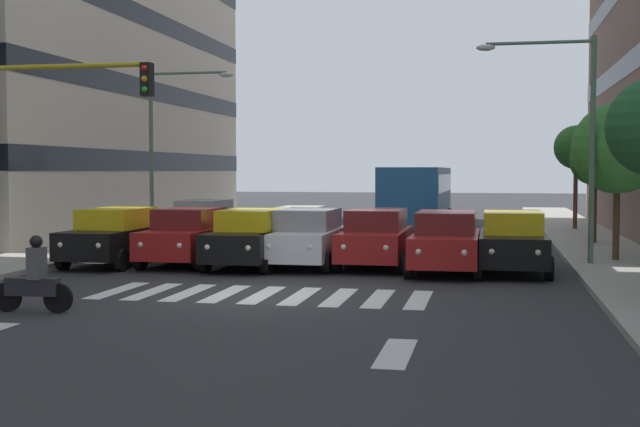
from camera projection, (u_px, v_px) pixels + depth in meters
name	position (u px, v px, depth m)	size (l,w,h in m)	color
ground_plane	(262.00, 295.00, 19.22)	(180.00, 180.00, 0.00)	#2D2D30
crosswalk_markings	(262.00, 295.00, 19.22)	(7.65, 2.80, 0.01)	silver
lane_arrow_0	(396.00, 353.00, 13.09)	(0.50, 2.20, 0.01)	silver
car_0	(513.00, 241.00, 23.33)	(2.02, 4.44, 1.72)	black
car_1	(446.00, 242.00, 23.29)	(2.02, 4.44, 1.72)	maroon
car_2	(376.00, 238.00, 24.62)	(2.02, 4.44, 1.72)	maroon
car_3	(307.00, 237.00, 24.71)	(2.02, 4.44, 1.72)	silver
car_4	(251.00, 238.00, 24.58)	(2.02, 4.44, 1.72)	black
car_5	(188.00, 236.00, 25.32)	(2.02, 4.44, 1.72)	maroon
car_6	(115.00, 236.00, 25.28)	(2.02, 4.44, 1.72)	black
car_row2_0	(203.00, 222.00, 32.40)	(2.02, 4.44, 1.72)	silver
bus_behind_traffic	(418.00, 192.00, 38.36)	(2.78, 10.50, 3.00)	#286BAD
motorcycle_with_rider	(34.00, 281.00, 16.83)	(1.70, 0.38, 1.57)	black
traffic_light_gantry	(25.00, 134.00, 19.73)	(4.64, 0.36, 5.50)	#AD991E
street_lamp_left	(570.00, 122.00, 24.39)	(3.44, 0.28, 6.62)	#4C6B56
street_lamp_right	(166.00, 134.00, 32.70)	(3.47, 0.28, 6.66)	#4C6B56
street_tree_1	(618.00, 149.00, 25.26)	(2.76, 2.76, 4.78)	#513823
street_tree_2	(595.00, 161.00, 31.37)	(1.89, 1.89, 4.05)	#513823
street_tree_3	(576.00, 148.00, 38.88)	(2.05, 2.05, 4.83)	#513823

